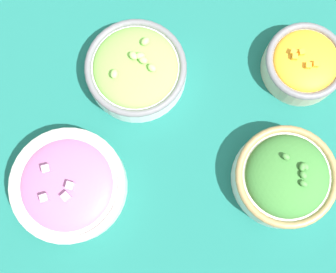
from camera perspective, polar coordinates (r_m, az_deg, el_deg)
ground_plane at (r=0.79m, az=-0.00°, el=-0.39°), size 3.00×3.00×0.00m
bowl_lettuce at (r=0.79m, az=-3.92°, el=8.16°), size 0.17×0.17×0.07m
bowl_broccoli at (r=0.77m, az=14.09°, el=-4.80°), size 0.16×0.16×0.09m
bowl_squash at (r=0.83m, az=16.24°, el=8.58°), size 0.13×0.13×0.06m
bowl_red_onion at (r=0.77m, az=-12.04°, el=-5.85°), size 0.18×0.18×0.07m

